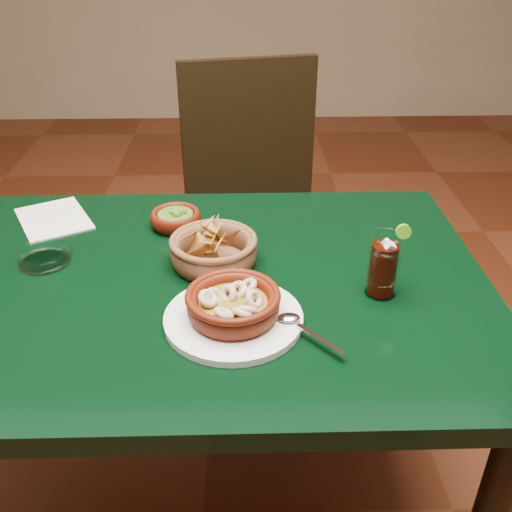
{
  "coord_description": "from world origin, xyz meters",
  "views": [
    {
      "loc": [
        0.11,
        -0.95,
        1.36
      ],
      "look_at": [
        0.14,
        -0.02,
        0.81
      ],
      "focal_mm": 40.0,
      "sensor_mm": 36.0,
      "label": 1
    }
  ],
  "objects_px": {
    "cola_drink": "(383,265)",
    "shrimp_plate": "(234,307)",
    "dining_table": "(188,318)",
    "chip_basket": "(213,250)",
    "dining_chair": "(258,210)"
  },
  "relations": [
    {
      "from": "dining_table",
      "to": "cola_drink",
      "type": "height_order",
      "value": "cola_drink"
    },
    {
      "from": "dining_table",
      "to": "cola_drink",
      "type": "bearing_deg",
      "value": -9.56
    },
    {
      "from": "dining_table",
      "to": "cola_drink",
      "type": "relative_size",
      "value": 8.22
    },
    {
      "from": "shrimp_plate",
      "to": "chip_basket",
      "type": "xyz_separation_m",
      "value": [
        -0.04,
        0.2,
        0.0
      ]
    },
    {
      "from": "dining_chair",
      "to": "cola_drink",
      "type": "xyz_separation_m",
      "value": [
        0.21,
        -0.78,
        0.26
      ]
    },
    {
      "from": "cola_drink",
      "to": "shrimp_plate",
      "type": "bearing_deg",
      "value": -163.6
    },
    {
      "from": "shrimp_plate",
      "to": "cola_drink",
      "type": "relative_size",
      "value": 2.08
    },
    {
      "from": "dining_chair",
      "to": "chip_basket",
      "type": "distance_m",
      "value": 0.71
    },
    {
      "from": "dining_chair",
      "to": "shrimp_plate",
      "type": "xyz_separation_m",
      "value": [
        -0.07,
        -0.86,
        0.23
      ]
    },
    {
      "from": "dining_table",
      "to": "cola_drink",
      "type": "xyz_separation_m",
      "value": [
        0.37,
        -0.06,
        0.16
      ]
    },
    {
      "from": "chip_basket",
      "to": "cola_drink",
      "type": "height_order",
      "value": "cola_drink"
    },
    {
      "from": "cola_drink",
      "to": "chip_basket",
      "type": "bearing_deg",
      "value": 160.13
    },
    {
      "from": "dining_table",
      "to": "dining_chair",
      "type": "relative_size",
      "value": 1.2
    },
    {
      "from": "chip_basket",
      "to": "cola_drink",
      "type": "distance_m",
      "value": 0.34
    },
    {
      "from": "dining_table",
      "to": "chip_basket",
      "type": "xyz_separation_m",
      "value": [
        0.06,
        0.05,
        0.13
      ]
    }
  ]
}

